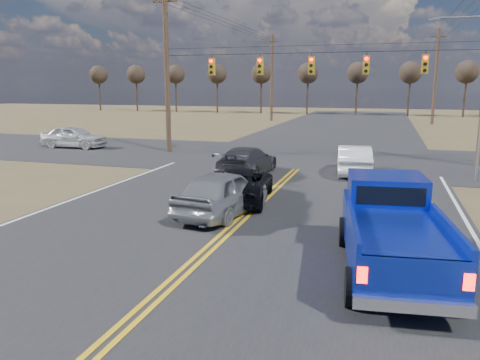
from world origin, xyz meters
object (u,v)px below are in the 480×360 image
(dgrey_car_queue, at_px, (247,161))
(silver_suv, at_px, (223,192))
(pickup_truck, at_px, (391,230))
(cross_car_west, at_px, (74,137))
(white_car_queue, at_px, (354,160))
(black_suv, at_px, (240,184))

(dgrey_car_queue, bearing_deg, silver_suv, 102.66)
(pickup_truck, height_order, silver_suv, pickup_truck)
(pickup_truck, height_order, cross_car_west, pickup_truck)
(white_car_queue, relative_size, dgrey_car_queue, 0.91)
(dgrey_car_queue, distance_m, cross_car_west, 15.26)
(silver_suv, height_order, dgrey_car_queue, silver_suv)
(dgrey_car_queue, height_order, cross_car_west, cross_car_west)
(pickup_truck, xyz_separation_m, white_car_queue, (-1.63, 12.01, -0.28))
(black_suv, bearing_deg, pickup_truck, 127.55)
(white_car_queue, height_order, dgrey_car_queue, white_car_queue)
(dgrey_car_queue, relative_size, cross_car_west, 1.05)
(white_car_queue, bearing_deg, dgrey_car_queue, 13.39)
(black_suv, height_order, cross_car_west, cross_car_west)
(black_suv, bearing_deg, silver_suv, 82.99)
(silver_suv, height_order, white_car_queue, silver_suv)
(dgrey_car_queue, xyz_separation_m, cross_car_west, (-14.06, 5.93, 0.08))
(silver_suv, distance_m, dgrey_car_queue, 6.97)
(white_car_queue, bearing_deg, cross_car_west, -18.75)
(black_suv, bearing_deg, dgrey_car_queue, -83.44)
(pickup_truck, xyz_separation_m, cross_car_west, (-20.53, 16.22, -0.23))
(silver_suv, bearing_deg, black_suv, -82.21)
(silver_suv, xyz_separation_m, cross_car_west, (-15.25, 12.79, 0.01))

